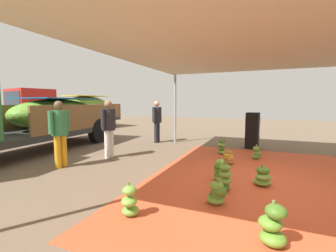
# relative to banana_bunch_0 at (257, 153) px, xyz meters

# --- Properties ---
(ground_plane) EXTENTS (40.00, 40.00, 0.00)m
(ground_plane) POSITION_rel_banana_bunch_0_xyz_m (-2.02, 2.99, -0.19)
(ground_plane) COLOR brown
(tarp_orange) EXTENTS (6.66, 4.40, 0.01)m
(tarp_orange) POSITION_rel_banana_bunch_0_xyz_m (-2.02, -0.01, -0.18)
(tarp_orange) COLOR #D1512D
(tarp_orange) RESTS_ON ground
(tent_canopy) EXTENTS (8.00, 7.00, 2.92)m
(tent_canopy) POSITION_rel_banana_bunch_0_xyz_m (-2.03, -0.10, 2.64)
(tent_canopy) COLOR #9EA0A5
(tent_canopy) RESTS_ON ground
(banana_bunch_0) EXTENTS (0.36, 0.35, 0.44)m
(banana_bunch_0) POSITION_rel_banana_bunch_0_xyz_m (0.00, 0.00, 0.00)
(banana_bunch_0) COLOR #518428
(banana_bunch_0) RESTS_ON tarp_orange
(banana_bunch_1) EXTENTS (0.36, 0.39, 0.55)m
(banana_bunch_1) POSITION_rel_banana_bunch_0_xyz_m (0.24, 1.07, 0.05)
(banana_bunch_1) COLOR #75A83D
(banana_bunch_1) RESTS_ON tarp_orange
(banana_bunch_2) EXTENTS (0.34, 0.31, 0.52)m
(banana_bunch_2) POSITION_rel_banana_bunch_0_xyz_m (-4.42, 1.63, 0.04)
(banana_bunch_2) COLOR #6B9E38
(banana_bunch_2) RESTS_ON tarp_orange
(banana_bunch_3) EXTENTS (0.38, 0.38, 0.45)m
(banana_bunch_3) POSITION_rel_banana_bunch_0_xyz_m (-0.92, 0.69, 0.00)
(banana_bunch_3) COLOR #996628
(banana_bunch_3) RESTS_ON tarp_orange
(banana_bunch_4) EXTENTS (0.35, 0.36, 0.57)m
(banana_bunch_4) POSITION_rel_banana_bunch_0_xyz_m (-2.86, 0.50, 0.06)
(banana_bunch_4) COLOR #518428
(banana_bunch_4) RESTS_ON tarp_orange
(banana_bunch_6) EXTENTS (0.41, 0.41, 0.54)m
(banana_bunch_6) POSITION_rel_banana_bunch_0_xyz_m (-4.35, -0.29, 0.05)
(banana_bunch_6) COLOR #60932D
(banana_bunch_6) RESTS_ON tarp_orange
(banana_bunch_7) EXTENTS (0.43, 0.43, 0.43)m
(banana_bunch_7) POSITION_rel_banana_bunch_0_xyz_m (-2.31, -0.17, -0.00)
(banana_bunch_7) COLOR #75A83D
(banana_bunch_7) RESTS_ON tarp_orange
(banana_bunch_8) EXTENTS (0.36, 0.33, 0.53)m
(banana_bunch_8) POSITION_rel_banana_bunch_0_xyz_m (-2.37, 0.69, 0.04)
(banana_bunch_8) COLOR #75A83D
(banana_bunch_8) RESTS_ON tarp_orange
(banana_bunch_9) EXTENTS (0.41, 0.43, 0.42)m
(banana_bunch_9) POSITION_rel_banana_bunch_0_xyz_m (-3.49, 0.52, -0.01)
(banana_bunch_9) COLOR #6B9E38
(banana_bunch_9) RESTS_ON tarp_orange
(cargo_truck_main) EXTENTS (7.28, 2.91, 2.40)m
(cargo_truck_main) POSITION_rel_banana_bunch_0_xyz_m (-2.29, 7.10, 1.03)
(cargo_truck_main) COLOR #2D2D2D
(cargo_truck_main) RESTS_ON ground
(cargo_truck_far) EXTENTS (6.61, 3.87, 2.40)m
(cargo_truck_far) POSITION_rel_banana_bunch_0_xyz_m (3.46, 11.08, 1.09)
(cargo_truck_far) COLOR #2D2D2D
(cargo_truck_far) RESTS_ON ground
(worker_0) EXTENTS (0.64, 0.39, 1.74)m
(worker_0) POSITION_rel_banana_bunch_0_xyz_m (-1.54, 4.17, 0.83)
(worker_0) COLOR silver
(worker_0) RESTS_ON ground
(worker_1) EXTENTS (0.64, 0.39, 1.75)m
(worker_1) POSITION_rel_banana_bunch_0_xyz_m (1.46, 3.99, 0.83)
(worker_1) COLOR #26262D
(worker_1) RESTS_ON ground
(worker_2) EXTENTS (0.63, 0.39, 1.73)m
(worker_2) POSITION_rel_banana_bunch_0_xyz_m (-2.89, 4.68, 0.82)
(worker_2) COLOR orange
(worker_2) RESTS_ON ground
(speaker_stack) EXTENTS (0.56, 0.50, 1.32)m
(speaker_stack) POSITION_rel_banana_bunch_0_xyz_m (1.71, 0.21, 0.47)
(speaker_stack) COLOR black
(speaker_stack) RESTS_ON ground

